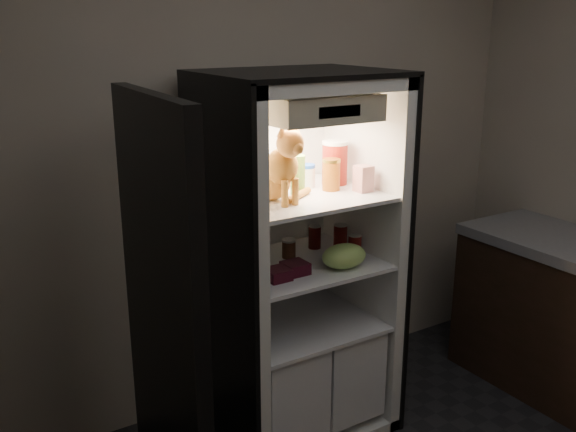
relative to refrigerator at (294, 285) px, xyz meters
name	(u,v)px	position (x,y,z in m)	size (l,w,h in m)	color
room_shell	(541,182)	(0.00, -1.38, 0.83)	(3.60, 3.60, 3.60)	white
refrigerator	(294,285)	(0.00, 0.00, 0.00)	(0.90, 0.72, 1.88)	white
fridge_door	(165,334)	(-0.85, -0.39, 0.12)	(0.12, 0.87, 1.85)	black
tabby_cat	(276,171)	(-0.17, -0.11, 0.64)	(0.32, 0.36, 0.38)	#AF5A16
parmesan_shaker	(298,175)	(-0.01, -0.05, 0.59)	(0.07, 0.07, 0.19)	#268D35
mayo_tub	(307,176)	(0.10, 0.04, 0.56)	(0.08, 0.08, 0.12)	white
salsa_jar	(331,175)	(0.17, -0.08, 0.58)	(0.09, 0.09, 0.16)	maroon
pepper_jar	(335,162)	(0.26, 0.02, 0.61)	(0.13, 0.13, 0.22)	#AA1F16
cream_carton	(363,179)	(0.29, -0.19, 0.56)	(0.08, 0.08, 0.13)	silver
soda_can_a	(315,237)	(0.18, 0.07, 0.21)	(0.07, 0.07, 0.12)	black
soda_can_b	(340,237)	(0.28, -0.02, 0.22)	(0.07, 0.07, 0.13)	black
soda_can_c	(355,247)	(0.25, -0.17, 0.21)	(0.07, 0.07, 0.13)	black
condiment_jar	(289,248)	(-0.02, 0.02, 0.20)	(0.07, 0.07, 0.10)	#512917
grape_bag	(344,256)	(0.14, -0.24, 0.21)	(0.23, 0.17, 0.12)	#94C35B
berry_box_left	(278,274)	(-0.22, -0.20, 0.18)	(0.11, 0.11, 0.05)	#490C1A
berry_box_right	(295,268)	(-0.11, -0.18, 0.18)	(0.11, 0.11, 0.06)	#490C1A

